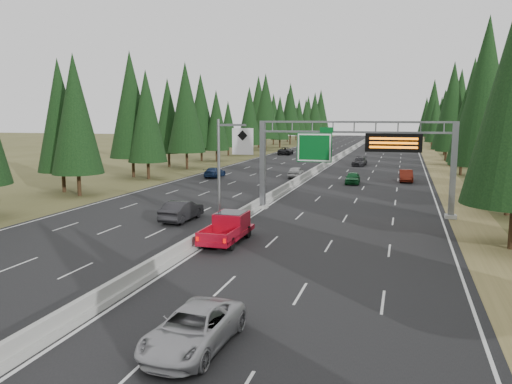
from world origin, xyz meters
TOP-DOWN VIEW (x-y plane):
  - road at (0.00, 80.00)m, footprint 32.00×260.00m
  - shoulder_right at (17.80, 80.00)m, footprint 3.60×260.00m
  - shoulder_left at (-17.80, 80.00)m, footprint 3.60×260.00m
  - median_barrier at (0.00, 80.00)m, footprint 0.70×260.00m
  - sign_gantry at (8.92, 34.88)m, footprint 16.75×0.98m
  - hov_sign_pole at (0.58, 24.97)m, footprint 2.80×0.50m
  - tree_row_right at (22.10, 74.42)m, footprint 12.33×243.61m
  - tree_row_left at (-21.88, 71.94)m, footprint 12.06×245.72m
  - silver_minivan at (5.44, 8.00)m, footprint 2.62×5.25m
  - red_pickup at (1.50, 22.89)m, footprint 2.05×5.74m
  - car_ahead_green at (6.44, 54.00)m, footprint 1.86×4.31m
  - car_ahead_dkred at (12.70, 57.86)m, footprint 1.81×4.62m
  - car_ahead_dkgrey at (5.30, 76.83)m, footprint 2.38×5.08m
  - car_ahead_white at (7.76, 122.67)m, footprint 3.18×5.99m
  - car_ahead_far at (4.90, 113.82)m, footprint 1.73×3.89m
  - car_onc_near at (-4.33, 28.00)m, footprint 1.83×4.93m
  - car_onc_blue at (-12.20, 55.37)m, footprint 1.97×4.66m
  - car_onc_white at (-1.50, 58.06)m, footprint 1.99×4.54m
  - car_onc_far at (-12.14, 97.29)m, footprint 2.72×5.71m

SIDE VIEW (x-z plane):
  - shoulder_right at x=17.80m, z-range 0.00..0.06m
  - shoulder_left at x=-17.80m, z-range 0.00..0.06m
  - road at x=0.00m, z-range 0.00..0.08m
  - median_barrier at x=0.00m, z-range -0.01..0.84m
  - car_ahead_far at x=4.90m, z-range 0.08..1.38m
  - car_onc_blue at x=-12.20m, z-range 0.08..1.42m
  - silver_minivan at x=5.44m, z-range 0.08..1.51m
  - car_ahead_dkgrey at x=5.30m, z-range 0.08..1.51m
  - car_ahead_green at x=6.44m, z-range 0.08..1.53m
  - car_ahead_dkred at x=12.70m, z-range 0.08..1.58m
  - car_onc_white at x=-1.50m, z-range 0.08..1.60m
  - car_onc_far at x=-12.14m, z-range 0.08..1.65m
  - car_ahead_white at x=7.76m, z-range 0.08..1.68m
  - car_onc_near at x=-4.33m, z-range 0.08..1.69m
  - red_pickup at x=1.50m, z-range 0.18..2.05m
  - hov_sign_pole at x=0.58m, z-range 0.72..8.72m
  - sign_gantry at x=8.92m, z-range 1.37..9.17m
  - tree_row_left at x=-21.88m, z-range -0.05..18.79m
  - tree_row_right at x=22.10m, z-range 0.06..18.99m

